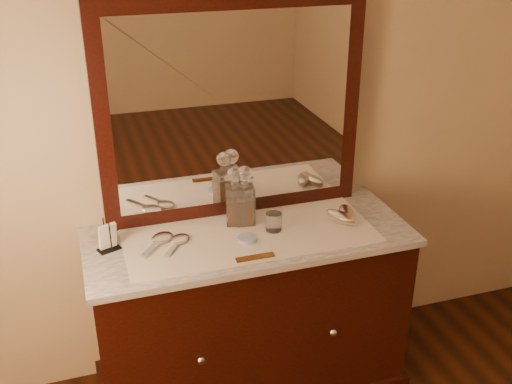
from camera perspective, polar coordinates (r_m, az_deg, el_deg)
dresser_cabinet at (r=2.92m, az=-0.61°, el=-11.53°), size 1.40×0.55×0.82m
dresser_plinth at (r=3.15m, az=-0.58°, el=-16.93°), size 1.46×0.59×0.08m
knob_left at (r=2.62m, az=-5.21°, el=-15.54°), size 0.04×0.04×0.04m
knob_right at (r=2.77m, az=7.28°, el=-13.00°), size 0.04×0.04×0.04m
marble_top at (r=2.68m, az=-0.65°, el=-4.25°), size 1.44×0.59×0.03m
mirror_frame at (r=2.69m, az=-2.26°, el=7.82°), size 1.20×0.08×1.00m
mirror_glass at (r=2.66m, az=-2.06°, el=7.61°), size 1.06×0.01×0.86m
lace_runner at (r=2.66m, az=-0.53°, el=-4.13°), size 1.10×0.45×0.00m
pin_dish at (r=2.62m, az=-0.85°, el=-4.42°), size 0.11×0.11×0.02m
comb at (r=2.49m, az=-0.08°, el=-6.19°), size 0.16×0.03×0.01m
napkin_rack at (r=2.61m, az=-13.83°, el=-4.24°), size 0.11×0.08×0.14m
decanter_left at (r=2.71m, az=-1.99°, el=-0.93°), size 0.10×0.10×0.28m
decanter_right at (r=2.71m, az=-1.10°, el=-0.90°), size 0.09×0.09×0.28m
brush_near at (r=2.79m, az=8.02°, el=-2.34°), size 0.13×0.17×0.04m
brush_far at (r=2.83m, az=8.52°, el=-2.02°), size 0.10×0.16×0.04m
hand_mirror_outer at (r=2.64m, az=-9.03°, el=-4.46°), size 0.18×0.21×0.02m
hand_mirror_inner at (r=2.62m, az=-7.31°, el=-4.59°), size 0.15×0.19×0.02m
tumblers at (r=2.68m, az=1.68°, el=-2.83°), size 0.07×0.07×0.08m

